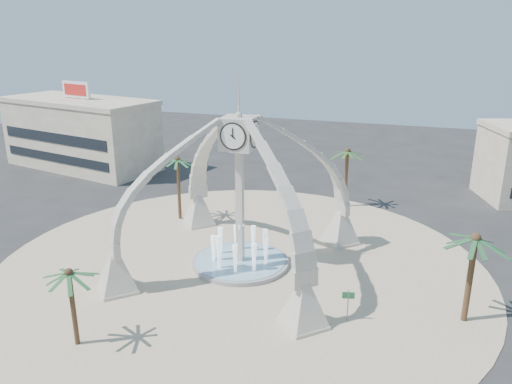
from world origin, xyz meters
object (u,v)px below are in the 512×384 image
(palm_south, at_px, (69,274))
(palm_west, at_px, (177,160))
(fountain, at_px, (240,261))
(clock_tower, at_px, (240,190))
(palm_east, at_px, (476,239))
(street_sign, at_px, (348,299))
(palm_north, at_px, (348,152))

(palm_south, bearing_deg, palm_west, 100.33)
(fountain, xyz_separation_m, palm_west, (-9.57, 7.81, 5.93))
(clock_tower, distance_m, palm_east, 17.38)
(clock_tower, height_order, street_sign, clock_tower)
(street_sign, bearing_deg, palm_east, 5.71)
(palm_north, relative_size, palm_south, 1.27)
(clock_tower, bearing_deg, palm_east, -10.00)
(clock_tower, distance_m, street_sign, 12.21)
(clock_tower, relative_size, palm_south, 3.23)
(palm_east, height_order, palm_south, palm_east)
(street_sign, bearing_deg, palm_north, 86.16)
(fountain, height_order, palm_south, palm_south)
(palm_west, bearing_deg, clock_tower, -39.23)
(palm_north, distance_m, street_sign, 23.41)
(palm_north, xyz_separation_m, street_sign, (3.88, -22.64, -4.55))
(clock_tower, bearing_deg, palm_north, 71.11)
(palm_east, xyz_separation_m, palm_north, (-11.28, 20.05, 0.28))
(fountain, height_order, palm_west, palm_west)
(palm_east, distance_m, street_sign, 8.92)
(palm_east, bearing_deg, palm_south, -155.06)
(fountain, bearing_deg, clock_tower, -90.00)
(palm_east, distance_m, palm_north, 23.01)
(fountain, distance_m, palm_north, 18.95)
(palm_south, bearing_deg, clock_tower, 67.40)
(clock_tower, xyz_separation_m, fountain, (0.00, 0.00, -6.20))
(clock_tower, bearing_deg, palm_south, -112.60)
(palm_east, bearing_deg, street_sign, -160.72)
(palm_east, height_order, palm_north, palm_north)
(palm_east, bearing_deg, clock_tower, 170.00)
(clock_tower, xyz_separation_m, palm_west, (-9.57, 7.81, -0.27))
(palm_west, distance_m, palm_north, 17.94)
(palm_north, relative_size, street_sign, 3.04)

